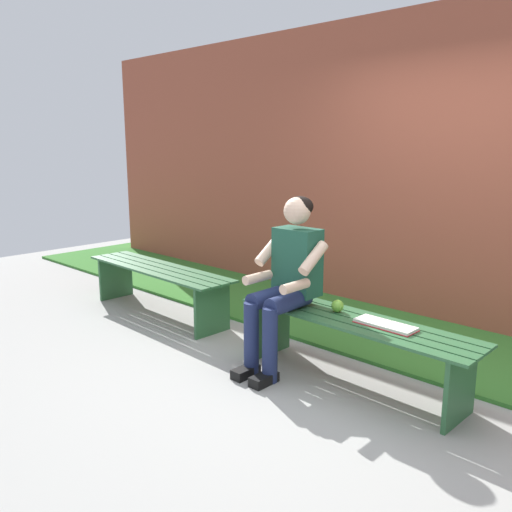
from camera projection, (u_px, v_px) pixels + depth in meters
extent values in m
cube|color=#9E9E99|center=(140.00, 382.00, 3.77)|extent=(10.00, 7.00, 0.04)
cube|color=#387A2D|center=(324.00, 309.00, 5.33)|extent=(9.00, 1.68, 0.03)
cube|color=#9E4C38|center=(417.00, 168.00, 5.02)|extent=(9.50, 0.24, 2.86)
cube|color=#2D6038|center=(368.00, 315.00, 3.74)|extent=(1.78, 0.14, 0.02)
cube|color=#2D6038|center=(359.00, 318.00, 3.66)|extent=(1.78, 0.14, 0.02)
cube|color=#2D6038|center=(349.00, 322.00, 3.59)|extent=(1.78, 0.14, 0.02)
cube|color=#2D6038|center=(339.00, 326.00, 3.51)|extent=(1.78, 0.14, 0.02)
cube|color=#2D6038|center=(460.00, 388.00, 3.14)|extent=(0.04, 0.39, 0.45)
cube|color=#2D6038|center=(272.00, 326.00, 4.21)|extent=(0.04, 0.39, 0.45)
cube|color=#2D6038|center=(172.00, 266.00, 5.25)|extent=(1.86, 0.15, 0.02)
cube|color=#2D6038|center=(163.00, 267.00, 5.17)|extent=(1.86, 0.15, 0.02)
cube|color=#2D6038|center=(153.00, 269.00, 5.10)|extent=(1.86, 0.15, 0.02)
cube|color=#2D6038|center=(143.00, 271.00, 5.02)|extent=(1.86, 0.15, 0.02)
cube|color=#2D6038|center=(212.00, 310.00, 4.63)|extent=(0.04, 0.39, 0.45)
cube|color=#2D6038|center=(116.00, 277.00, 5.74)|extent=(0.04, 0.39, 0.45)
cube|color=#1E513D|center=(297.00, 262.00, 3.92)|extent=(0.34, 0.20, 0.50)
sphere|color=beige|center=(297.00, 211.00, 3.84)|extent=(0.20, 0.20, 0.20)
ellipsoid|color=black|center=(300.00, 206.00, 3.85)|extent=(0.20, 0.19, 0.15)
cylinder|color=navy|center=(289.00, 302.00, 3.77)|extent=(0.13, 0.40, 0.13)
cylinder|color=navy|center=(270.00, 297.00, 3.89)|extent=(0.13, 0.40, 0.13)
cylinder|color=navy|center=(270.00, 345.00, 3.69)|extent=(0.11, 0.11, 0.54)
cube|color=black|center=(264.00, 379.00, 3.69)|extent=(0.10, 0.22, 0.07)
cylinder|color=navy|center=(251.00, 339.00, 3.81)|extent=(0.11, 0.11, 0.54)
cube|color=black|center=(246.00, 372.00, 3.81)|extent=(0.10, 0.22, 0.07)
cylinder|color=beige|center=(313.00, 258.00, 3.71)|extent=(0.08, 0.28, 0.23)
cylinder|color=beige|center=(295.00, 286.00, 3.66)|extent=(0.07, 0.26, 0.07)
cylinder|color=beige|center=(269.00, 250.00, 3.99)|extent=(0.08, 0.28, 0.23)
cylinder|color=beige|center=(258.00, 278.00, 3.90)|extent=(0.07, 0.26, 0.07)
sphere|color=#72B738|center=(337.00, 306.00, 3.76)|extent=(0.09, 0.09, 0.09)
cube|color=white|center=(399.00, 329.00, 3.40)|extent=(0.20, 0.16, 0.02)
cube|color=white|center=(372.00, 321.00, 3.54)|extent=(0.20, 0.16, 0.02)
cube|color=red|center=(385.00, 326.00, 3.47)|extent=(0.42, 0.17, 0.01)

